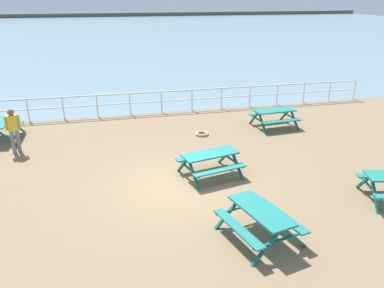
{
  "coord_description": "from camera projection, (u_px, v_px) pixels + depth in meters",
  "views": [
    {
      "loc": [
        -2.07,
        -10.27,
        5.49
      ],
      "look_at": [
        0.74,
        1.3,
        0.8
      ],
      "focal_mm": 35.9,
      "sensor_mm": 36.0,
      "label": 1
    }
  ],
  "objects": [
    {
      "name": "picnic_table_near_left",
      "position": [
        260.0,
        216.0,
        9.04
      ],
      "size": [
        1.88,
        2.1,
        0.8
      ],
      "rotation": [
        0.0,
        0.0,
        1.81
      ],
      "color": "#1E7A70",
      "rests_on": "ground"
    },
    {
      "name": "sea_band",
      "position": [
        109.0,
        31.0,
        59.46
      ],
      "size": [
        142.0,
        90.0,
        0.01
      ],
      "primitive_type": "cube",
      "color": "gray",
      "rests_on": "ground"
    },
    {
      "name": "ground_plane",
      "position": [
        179.0,
        188.0,
        11.79
      ],
      "size": [
        30.0,
        24.0,
        0.2
      ],
      "primitive_type": "cube",
      "color": "#846B4C"
    },
    {
      "name": "rope_coil",
      "position": [
        202.0,
        134.0,
        15.93
      ],
      "size": [
        0.55,
        0.55,
        0.11
      ],
      "primitive_type": "torus",
      "color": "tan",
      "rests_on": "ground"
    },
    {
      "name": "visitor",
      "position": [
        13.0,
        128.0,
        13.86
      ],
      "size": [
        0.51,
        0.31,
        1.66
      ],
      "rotation": [
        0.0,
        0.0,
        5.01
      ],
      "color": "slate",
      "rests_on": "ground"
    },
    {
      "name": "picnic_table_far_right",
      "position": [
        274.0,
        114.0,
        16.7
      ],
      "size": [
        1.92,
        1.68,
        0.8
      ],
      "rotation": [
        0.0,
        0.0,
        0.09
      ],
      "color": "#1E7A70",
      "rests_on": "ground"
    },
    {
      "name": "seaward_railing",
      "position": [
        146.0,
        99.0,
        18.49
      ],
      "size": [
        23.07,
        0.07,
        1.08
      ],
      "color": "white",
      "rests_on": "ground"
    },
    {
      "name": "distant_shoreline",
      "position": [
        103.0,
        16.0,
        98.35
      ],
      "size": [
        142.0,
        6.0,
        1.8
      ],
      "primitive_type": "cube",
      "color": "#4C4C47",
      "rests_on": "ground"
    },
    {
      "name": "picnic_table_far_left",
      "position": [
        210.0,
        159.0,
        12.19
      ],
      "size": [
        2.09,
        1.87,
        0.8
      ],
      "rotation": [
        0.0,
        0.0,
        0.22
      ],
      "color": "#1E7A70",
      "rests_on": "ground"
    }
  ]
}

